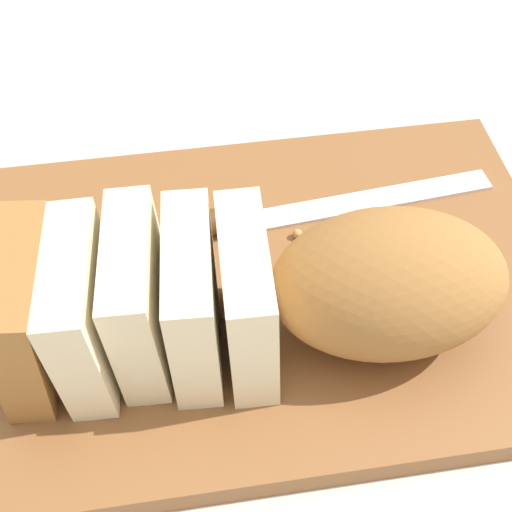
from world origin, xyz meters
name	(u,v)px	position (x,y,z in m)	size (l,w,h in m)	color
ground_plane	(256,298)	(0.00, 0.00, 0.00)	(3.00, 3.00, 0.00)	beige
cutting_board	(256,290)	(0.00, 0.00, 0.01)	(0.46, 0.31, 0.02)	brown
bread_loaf	(270,294)	(0.00, 0.05, 0.07)	(0.34, 0.13, 0.10)	#996633
bread_knife	(259,216)	(-0.01, -0.06, 0.03)	(0.27, 0.04, 0.02)	silver
crumb_near_knife	(305,267)	(-0.04, 0.00, 0.02)	(0.01, 0.01, 0.01)	tan
crumb_near_loaf	(224,318)	(0.03, 0.03, 0.02)	(0.01, 0.01, 0.01)	tan
crumb_stray_left	(297,234)	(-0.04, -0.04, 0.02)	(0.01, 0.01, 0.01)	tan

